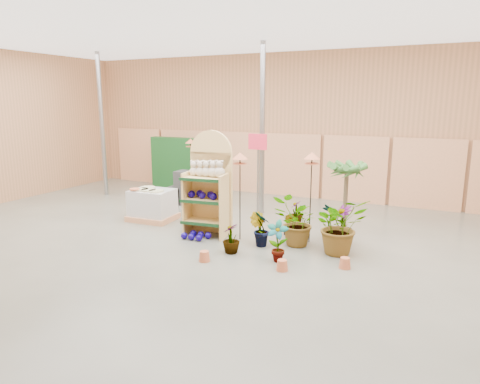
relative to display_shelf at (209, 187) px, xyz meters
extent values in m
cube|color=#58594E|center=(0.39, -1.31, -1.13)|extent=(15.00, 12.00, 0.10)
cube|color=white|center=(0.39, -1.31, 3.47)|extent=(15.00, 12.00, 0.10)
cube|color=#A46E46|center=(0.39, 4.74, 1.17)|extent=(15.00, 0.10, 4.50)
cylinder|color=gray|center=(-5.11, 2.19, 1.17)|extent=(0.14, 0.14, 4.50)
cylinder|color=gray|center=(0.39, 2.19, 1.17)|extent=(0.14, 0.14, 4.50)
cube|color=tan|center=(-5.61, 4.61, -0.08)|extent=(1.90, 0.06, 2.00)
cube|color=tan|center=(-3.61, 4.61, -0.08)|extent=(1.90, 0.06, 2.00)
cube|color=tan|center=(-1.61, 4.61, -0.08)|extent=(1.90, 0.06, 2.00)
cube|color=tan|center=(0.39, 4.61, -0.08)|extent=(1.90, 0.06, 2.00)
cube|color=tan|center=(2.39, 4.61, -0.08)|extent=(1.90, 0.06, 2.00)
cube|color=tan|center=(4.39, 4.61, -0.08)|extent=(1.90, 0.06, 2.00)
cube|color=tan|center=(0.00, 0.11, -0.15)|extent=(1.00, 0.21, 1.87)
cylinder|color=tan|center=(0.00, 0.11, 0.79)|extent=(1.00, 0.21, 0.99)
cube|color=tan|center=(0.00, -0.18, -0.75)|extent=(1.01, 0.66, 0.04)
cube|color=#0F3819|center=(0.00, -0.45, -0.75)|extent=(0.95, 0.15, 0.07)
cube|color=tan|center=(0.00, -0.18, -0.26)|extent=(1.01, 0.66, 0.04)
cube|color=#0F3819|center=(0.00, -0.45, -0.26)|extent=(0.95, 0.15, 0.07)
cube|color=tan|center=(0.00, -0.18, 0.24)|extent=(1.01, 0.66, 0.04)
cube|color=#0F3819|center=(0.00, -0.45, 0.24)|extent=(0.95, 0.15, 0.07)
cube|color=tan|center=(-0.47, -0.18, -0.37)|extent=(0.11, 0.55, 1.43)
cube|color=tan|center=(0.47, -0.18, -0.37)|extent=(0.11, 0.55, 1.43)
sphere|color=beige|center=(-0.33, -0.11, 0.36)|extent=(0.20, 0.20, 0.20)
sphere|color=beige|center=(-0.33, -0.11, 0.52)|extent=(0.15, 0.15, 0.15)
sphere|color=beige|center=(-0.17, -0.11, 0.36)|extent=(0.21, 0.21, 0.21)
sphere|color=beige|center=(-0.17, -0.11, 0.54)|extent=(0.15, 0.15, 0.15)
sphere|color=beige|center=(0.00, -0.11, 0.37)|extent=(0.22, 0.22, 0.22)
sphere|color=beige|center=(0.00, -0.11, 0.55)|extent=(0.15, 0.15, 0.15)
sphere|color=beige|center=(0.17, -0.11, 0.38)|extent=(0.23, 0.23, 0.23)
sphere|color=beige|center=(0.17, -0.11, 0.56)|extent=(0.15, 0.15, 0.15)
sphere|color=beige|center=(0.33, -0.11, 0.38)|extent=(0.24, 0.24, 0.24)
sphere|color=beige|center=(0.33, -0.11, 0.57)|extent=(0.15, 0.15, 0.15)
sphere|color=#0F046A|center=(-0.35, -0.20, -0.15)|extent=(0.17, 0.17, 0.17)
sphere|color=#0F046A|center=(-0.21, -0.07, -0.15)|extent=(0.17, 0.17, 0.17)
sphere|color=#0F046A|center=(-0.07, -0.20, -0.15)|extent=(0.17, 0.17, 0.17)
sphere|color=#0F046A|center=(0.07, -0.07, -0.15)|extent=(0.17, 0.17, 0.17)
sphere|color=#0F046A|center=(0.21, -0.20, -0.15)|extent=(0.17, 0.17, 0.17)
sphere|color=#0F046A|center=(0.35, -0.07, -0.15)|extent=(0.17, 0.17, 0.17)
sphere|color=#0F046A|center=(-0.30, -0.64, -1.01)|extent=(0.15, 0.15, 0.15)
sphere|color=#0F046A|center=(-0.20, -0.40, -1.01)|extent=(0.15, 0.15, 0.15)
sphere|color=#0F046A|center=(-0.11, -0.64, -1.01)|extent=(0.15, 0.15, 0.15)
sphere|color=#0F046A|center=(-0.01, -0.40, -1.01)|extent=(0.15, 0.15, 0.15)
sphere|color=#0F046A|center=(0.09, -0.64, -1.01)|extent=(0.15, 0.15, 0.15)
sphere|color=#0F046A|center=(0.18, -0.40, -1.01)|extent=(0.15, 0.15, 0.15)
cube|color=tan|center=(-1.88, 0.36, -1.01)|extent=(1.16, 0.98, 0.14)
cube|color=silver|center=(-1.88, 0.36, -0.62)|extent=(1.06, 0.89, 0.65)
cylinder|color=#BEB787|center=(-2.11, 0.22, -0.28)|extent=(0.37, 0.37, 0.04)
cylinder|color=#BEB787|center=(-1.88, 0.22, -0.28)|extent=(0.37, 0.37, 0.04)
cylinder|color=#BEB787|center=(-1.65, 0.22, -0.28)|extent=(0.37, 0.37, 0.04)
cylinder|color=#BEB787|center=(-2.11, 0.50, -0.28)|extent=(0.37, 0.37, 0.04)
cube|color=#242424|center=(-2.05, 2.17, -0.83)|extent=(0.50, 0.50, 0.50)
cube|color=#242424|center=(-2.05, 2.17, -0.33)|extent=(0.50, 0.50, 0.50)
cube|color=#242424|center=(-2.35, 2.17, -0.83)|extent=(0.50, 0.50, 0.50)
cube|color=#144519|center=(-3.41, 3.89, -0.18)|extent=(2.00, 0.30, 1.80)
cylinder|color=gray|center=(0.49, 1.69, 0.02)|extent=(0.05, 0.05, 2.20)
cube|color=red|center=(0.49, 1.65, 0.92)|extent=(0.50, 0.03, 0.40)
cylinder|color=black|center=(0.83, -0.12, -0.24)|extent=(0.02, 0.02, 1.69)
cylinder|color=#C0603B|center=(0.83, -0.12, 0.61)|extent=(0.30, 0.30, 0.02)
cone|color=#C0603B|center=(0.83, -0.12, 0.78)|extent=(0.34, 0.34, 0.14)
cylinder|color=black|center=(2.27, 0.35, -0.22)|extent=(0.02, 0.02, 1.72)
cylinder|color=#C0603B|center=(2.27, 0.35, 0.64)|extent=(0.30, 0.30, 0.02)
cone|color=#C0603B|center=(2.27, 0.35, 0.81)|extent=(0.34, 0.34, 0.14)
cylinder|color=black|center=(-2.32, 2.98, -0.27)|extent=(0.02, 0.02, 1.63)
cylinder|color=#C0603B|center=(-2.32, 2.98, 0.55)|extent=(0.30, 0.30, 0.02)
cone|color=#C0603B|center=(-2.32, 2.98, 0.72)|extent=(0.34, 0.34, 0.14)
cylinder|color=brown|center=(2.78, 1.51, -0.39)|extent=(0.10, 0.10, 1.39)
imported|color=#366829|center=(1.39, -0.26, -0.71)|extent=(0.47, 0.44, 0.75)
imported|color=#366829|center=(1.39, -0.36, -0.72)|extent=(0.47, 0.42, 0.73)
imported|color=#366829|center=(2.08, -0.02, -0.57)|extent=(1.21, 1.23, 1.03)
imported|color=#366829|center=(2.92, 0.50, -0.66)|extent=(0.68, 0.68, 0.86)
imported|color=#366829|center=(2.62, 0.70, -0.67)|extent=(0.52, 0.48, 0.82)
imported|color=#366829|center=(1.70, 0.63, -0.82)|extent=(0.31, 0.26, 0.52)
imported|color=#366829|center=(1.04, -0.98, -0.78)|extent=(0.39, 0.39, 0.61)
imported|color=#366829|center=(2.05, -1.04, -0.68)|extent=(0.45, 0.33, 0.81)
imported|color=#366829|center=(3.01, -0.08, -0.51)|extent=(1.37, 1.36, 1.15)
imported|color=#366829|center=(1.59, 1.52, -0.78)|extent=(0.37, 0.37, 0.61)
camera|label=1|loc=(4.71, -8.31, 1.91)|focal=32.00mm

